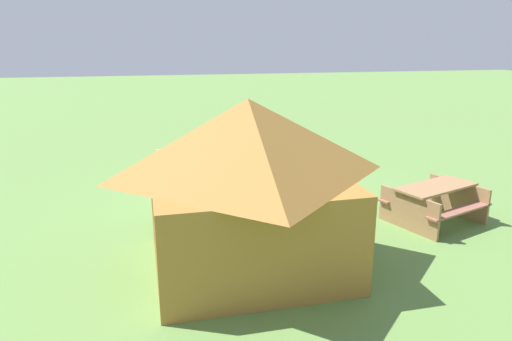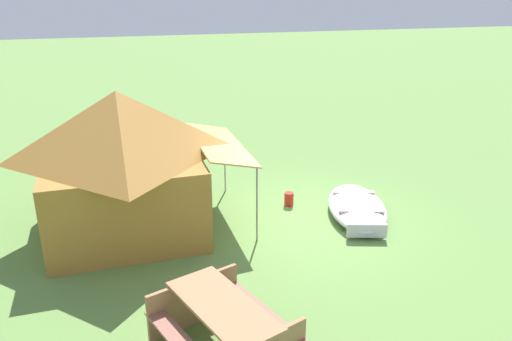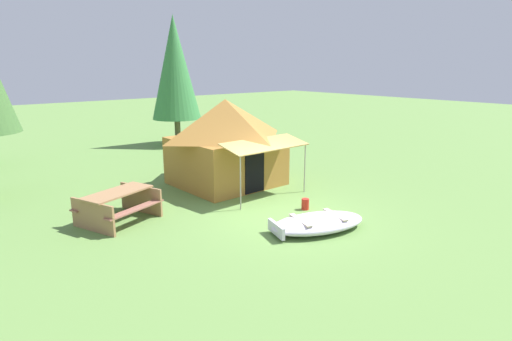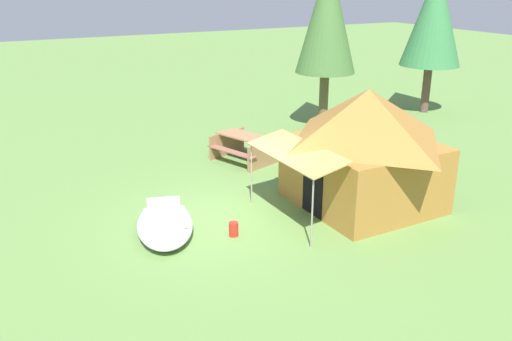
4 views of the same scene
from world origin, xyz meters
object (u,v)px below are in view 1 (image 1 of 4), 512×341
Objects in this scene: beached_rowboat at (239,175)px; fuel_can at (213,193)px; cooler_box at (230,232)px; canvas_cabin_tent at (248,182)px; picnic_table at (434,199)px.

fuel_can is at bearing 54.87° from beached_rowboat.
fuel_can is at bearing -90.21° from cooler_box.
canvas_cabin_tent is at bearing 92.29° from fuel_can.
picnic_table reaches higher than fuel_can.
cooler_box is 2.50m from fuel_can.
beached_rowboat is at bearing -125.13° from fuel_can.
picnic_table is at bearing 150.59° from fuel_can.
fuel_can is (0.88, 1.24, -0.04)m from beached_rowboat.
beached_rowboat is 4.99m from canvas_cabin_tent.
beached_rowboat is 5.06m from picnic_table.
canvas_cabin_tent reaches higher than picnic_table.
canvas_cabin_tent is 3.77m from fuel_can.
cooler_box is (0.89, 3.74, -0.02)m from beached_rowboat.
fuel_can is (4.33, -2.44, -0.33)m from picnic_table.
cooler_box is at bearing 0.70° from picnic_table.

